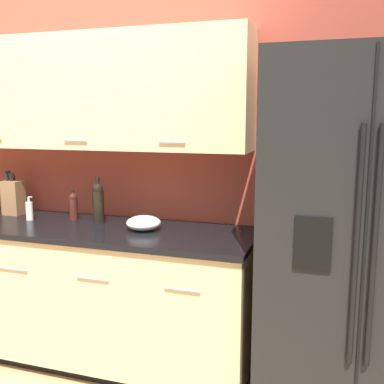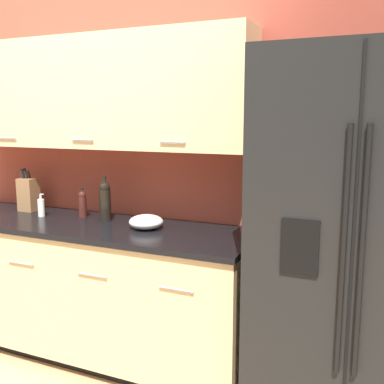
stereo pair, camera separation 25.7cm
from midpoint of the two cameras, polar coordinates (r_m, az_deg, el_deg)
name	(u,v)px [view 2 (the right image)]	position (r m, az deg, el deg)	size (l,w,h in m)	color
wall_back	(104,141)	(3.16, -8.89, 6.36)	(10.00, 0.39, 2.60)	#993D2D
counter_unit	(90,288)	(3.09, -10.54, -11.93)	(2.23, 0.64, 0.91)	black
refrigerator	(357,250)	(2.38, 23.24, -6.84)	(0.94, 0.80, 1.89)	black
knife_block	(29,194)	(3.41, -18.06, -0.27)	(0.13, 0.11, 0.31)	olive
wine_bottle	(105,200)	(2.96, -8.57, -1.06)	(0.07, 0.07, 0.30)	black
soap_dispenser	(41,207)	(3.20, -16.46, -1.90)	(0.05, 0.05, 0.16)	silver
oil_bottle	(83,204)	(3.10, -11.46, -1.47)	(0.06, 0.06, 0.20)	#3D1914
mixing_bowl	(146,222)	(2.74, -3.19, -3.83)	(0.21, 0.21, 0.09)	white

